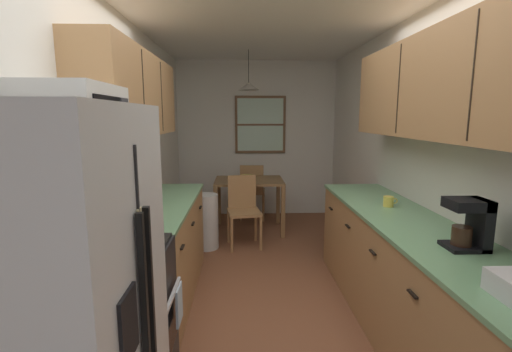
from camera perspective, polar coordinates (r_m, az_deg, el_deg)
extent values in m
plane|color=brown|center=(3.80, 1.70, -16.43)|extent=(12.00, 12.00, 0.00)
cube|color=silver|center=(3.61, -20.13, 2.75)|extent=(0.10, 9.00, 2.55)
cube|color=silver|center=(3.78, 22.68, 2.88)|extent=(0.10, 9.00, 2.55)
cube|color=silver|center=(6.08, 0.06, 5.85)|extent=(4.40, 0.10, 2.55)
cube|color=white|center=(3.54, 1.93, 24.66)|extent=(4.40, 9.00, 0.08)
cube|color=silver|center=(1.62, -30.24, -21.93)|extent=(0.70, 0.78, 1.71)
cube|color=black|center=(1.56, -16.01, -24.56)|extent=(0.02, 0.02, 1.09)
cube|color=black|center=(1.27, -19.49, -21.40)|extent=(0.01, 0.15, 0.22)
cube|color=beige|center=(1.31, -17.98, -6.38)|extent=(0.01, 0.05, 0.07)
cube|color=black|center=(2.41, -21.58, -21.46)|extent=(0.62, 0.64, 0.90)
cube|color=black|center=(2.35, -13.64, -22.80)|extent=(0.01, 0.45, 0.30)
cube|color=silver|center=(2.24, -13.20, -18.28)|extent=(0.02, 0.51, 0.02)
cube|color=black|center=(2.21, -22.32, -11.14)|extent=(0.59, 0.61, 0.02)
cube|color=black|center=(2.30, -29.11, -8.54)|extent=(0.06, 0.64, 0.20)
cylinder|color=#2D2D2D|center=(2.14, -27.26, -11.79)|extent=(0.15, 0.15, 0.01)
cylinder|color=#2D2D2D|center=(2.38, -24.38, -9.43)|extent=(0.15, 0.15, 0.01)
cylinder|color=#2D2D2D|center=(2.04, -19.95, -12.33)|extent=(0.15, 0.15, 0.01)
cylinder|color=#2D2D2D|center=(2.29, -17.79, -9.76)|extent=(0.15, 0.15, 0.01)
cube|color=white|center=(2.13, -26.66, 8.18)|extent=(0.38, 0.60, 0.35)
cube|color=black|center=(2.00, -22.24, 8.46)|extent=(0.01, 0.36, 0.23)
cube|color=#2D2D33|center=(2.25, -19.96, 8.63)|extent=(0.01, 0.12, 0.23)
cube|color=#A87A4C|center=(3.47, -15.01, -11.54)|extent=(0.60, 1.77, 0.87)
cube|color=#6B9E70|center=(3.34, -15.34, -4.31)|extent=(0.63, 1.79, 0.03)
cube|color=black|center=(2.78, -11.56, -10.98)|extent=(0.02, 0.10, 0.01)
cube|color=black|center=(3.33, -9.92, -7.44)|extent=(0.02, 0.10, 0.01)
cube|color=black|center=(3.90, -8.77, -4.92)|extent=(0.02, 0.10, 0.01)
cube|color=#A87A4C|center=(3.24, -18.76, 12.04)|extent=(0.32, 1.87, 0.68)
cube|color=#2D2319|center=(2.90, -17.35, 12.47)|extent=(0.01, 0.01, 0.62)
cube|color=#2D2319|center=(3.50, -14.69, 12.01)|extent=(0.01, 0.01, 0.62)
cube|color=#A87A4C|center=(2.98, 23.53, -15.67)|extent=(0.60, 3.07, 0.87)
cube|color=#6B9E70|center=(2.83, 24.13, -7.34)|extent=(0.63, 3.09, 0.03)
cube|color=black|center=(2.24, 23.51, -16.75)|extent=(0.02, 0.10, 0.01)
cube|color=black|center=(2.76, 17.94, -11.39)|extent=(0.02, 0.10, 0.01)
cube|color=black|center=(3.31, 14.29, -7.70)|extent=(0.02, 0.10, 0.01)
cube|color=black|center=(3.88, 11.74, -5.06)|extent=(0.02, 0.10, 0.01)
cube|color=#A87A4C|center=(2.75, 28.71, 12.63)|extent=(0.32, 2.77, 0.73)
cube|color=#2D2319|center=(2.27, 31.09, 13.32)|extent=(0.01, 0.01, 0.68)
cube|color=#2D2319|center=(3.08, 21.61, 12.65)|extent=(0.01, 0.01, 0.68)
cube|color=brown|center=(5.17, -1.12, -0.76)|extent=(0.97, 0.74, 0.03)
cube|color=brown|center=(4.94, -6.37, -5.82)|extent=(0.06, 0.06, 0.73)
cube|color=brown|center=(4.96, 4.29, -5.73)|extent=(0.06, 0.06, 0.73)
cube|color=brown|center=(5.60, -5.87, -3.98)|extent=(0.06, 0.06, 0.73)
cube|color=brown|center=(5.61, 3.51, -3.91)|extent=(0.06, 0.06, 0.73)
cube|color=#A87A4C|center=(4.60, -1.89, -5.77)|extent=(0.45, 0.45, 0.04)
cube|color=#A87A4C|center=(4.73, -2.25, -2.57)|extent=(0.37, 0.09, 0.45)
cylinder|color=#A87A4C|center=(4.53, 0.78, -9.12)|extent=(0.04, 0.04, 0.43)
cylinder|color=#A87A4C|center=(4.48, -3.85, -9.37)|extent=(0.04, 0.04, 0.43)
cylinder|color=#A87A4C|center=(4.87, -0.07, -7.77)|extent=(0.04, 0.04, 0.43)
cylinder|color=#A87A4C|center=(4.82, -4.37, -7.99)|extent=(0.04, 0.04, 0.43)
cube|color=#A87A4C|center=(5.87, -0.59, -2.42)|extent=(0.43, 0.43, 0.04)
cube|color=#A87A4C|center=(5.65, -0.68, -0.57)|extent=(0.37, 0.06, 0.45)
cylinder|color=#A87A4C|center=(6.11, -2.21, -4.20)|extent=(0.04, 0.04, 0.43)
cylinder|color=#A87A4C|center=(6.09, 1.21, -4.24)|extent=(0.04, 0.04, 0.43)
cylinder|color=#A87A4C|center=(5.76, -2.49, -5.06)|extent=(0.04, 0.04, 0.43)
cylinder|color=#A87A4C|center=(5.74, 1.15, -5.10)|extent=(0.04, 0.04, 0.43)
cylinder|color=black|center=(5.14, -1.18, 16.99)|extent=(0.01, 0.01, 0.44)
cone|color=#B7B2A8|center=(5.11, -1.17, 14.02)|extent=(0.29, 0.29, 0.10)
sphere|color=white|center=(5.11, -1.17, 14.24)|extent=(0.06, 0.06, 0.06)
cube|color=brown|center=(6.00, 0.68, 8.12)|extent=(0.83, 0.04, 0.94)
cube|color=#B2D1B7|center=(5.99, 0.69, 8.12)|extent=(0.75, 0.01, 0.86)
cube|color=brown|center=(5.98, 0.69, 8.12)|extent=(0.75, 0.02, 0.03)
cylinder|color=silver|center=(4.62, -7.89, -7.14)|extent=(0.31, 0.31, 0.70)
cylinder|color=red|center=(2.71, -18.48, -5.48)|extent=(0.11, 0.11, 0.17)
cylinder|color=white|center=(2.69, -18.59, -3.57)|extent=(0.11, 0.11, 0.02)
cube|color=silver|center=(2.44, -12.08, -19.26)|extent=(0.02, 0.16, 0.24)
cube|color=black|center=(2.45, 30.03, -9.66)|extent=(0.22, 0.18, 0.02)
cube|color=black|center=(2.46, 31.88, -6.47)|extent=(0.06, 0.18, 0.30)
cube|color=black|center=(2.39, 30.54, -3.87)|extent=(0.22, 0.18, 0.06)
cylinder|color=#331E14|center=(2.42, 29.76, -8.20)|extent=(0.11, 0.11, 0.11)
cylinder|color=#E5CC4C|center=(3.27, 20.22, -3.80)|extent=(0.09, 0.09, 0.09)
torus|color=#E5CC4C|center=(3.29, 21.11, -3.70)|extent=(0.05, 0.01, 0.05)
cylinder|color=#E0D14C|center=(5.19, -1.29, -0.20)|extent=(0.21, 0.21, 0.06)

